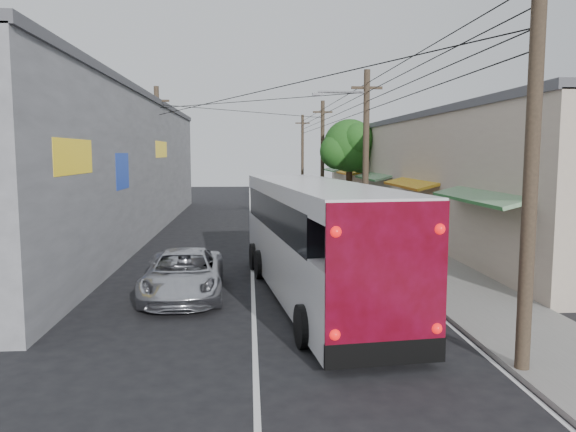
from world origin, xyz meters
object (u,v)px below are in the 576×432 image
pedestrian_far (411,225)px  parked_car_mid (328,214)px  pedestrian_near (411,231)px  parked_car_far (306,197)px  coach_bus (314,239)px  jeepney (184,274)px  parked_suv (345,225)px

pedestrian_far → parked_car_mid: bearing=-40.1°
parked_car_mid → pedestrian_near: bearing=-82.4°
parked_car_mid → parked_car_far: 12.82m
pedestrian_near → pedestrian_far: size_ratio=1.06×
parked_car_mid → parked_car_far: size_ratio=0.87×
coach_bus → jeepney: coach_bus is taller
jeepney → parked_car_far: (6.67, 29.12, 0.04)m
pedestrian_far → parked_car_far: bearing=-54.6°
parked_suv → parked_car_mid: 5.98m
coach_bus → jeepney: 4.05m
parked_car_far → pedestrian_near: size_ratio=2.64×
parked_car_far → pedestrian_far: (3.00, -19.85, 0.18)m
coach_bus → parked_suv: 11.07m
parked_car_far → pedestrian_far: 20.08m
parked_suv → pedestrian_near: size_ratio=3.32×
coach_bus → parked_car_mid: size_ratio=3.11×
parked_car_mid → pedestrian_near: (2.26, -9.43, 0.30)m
coach_bus → parked_suv: coach_bus is taller
parked_suv → parked_car_far: bearing=91.1°
coach_bus → parked_suv: (2.79, 10.66, -0.97)m
coach_bus → parked_car_far: 29.61m
parked_car_mid → parked_suv: bearing=-95.9°
parked_suv → pedestrian_near: bearing=-55.8°
parked_car_far → jeepney: bearing=-108.5°
parked_car_far → parked_car_mid: bearing=-95.6°
coach_bus → pedestrian_near: (5.05, 7.21, -0.82)m
jeepney → parked_car_far: bearing=75.0°
jeepney → parked_car_far: size_ratio=1.12×
parked_car_far → pedestrian_far: pedestrian_far is taller
parked_suv → coach_bus: bearing=-103.6°
jeepney → parked_suv: 12.29m
jeepney → coach_bus: bearing=-7.1°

